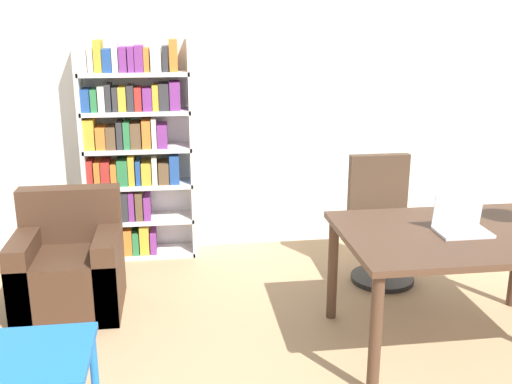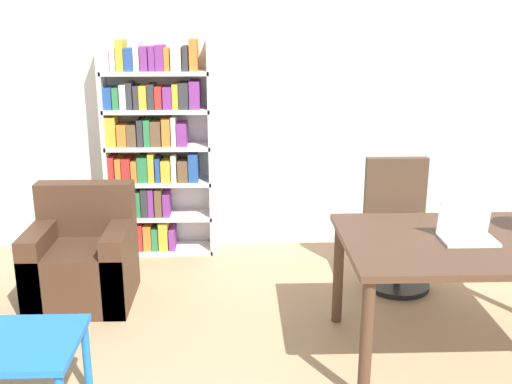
# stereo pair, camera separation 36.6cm
# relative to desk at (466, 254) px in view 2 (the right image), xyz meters

# --- Properties ---
(wall_back) EXTENTS (8.00, 0.06, 2.70)m
(wall_back) POSITION_rel_desk_xyz_m (-1.05, 2.01, 0.67)
(wall_back) COLOR white
(wall_back) RESTS_ON ground_plane
(desk) EXTENTS (1.49, 1.03, 0.77)m
(desk) POSITION_rel_desk_xyz_m (0.00, 0.00, 0.00)
(desk) COLOR #4C3323
(desk) RESTS_ON ground_plane
(laptop) EXTENTS (0.32, 0.22, 0.23)m
(laptop) POSITION_rel_desk_xyz_m (-0.01, 0.00, 0.14)
(laptop) COLOR silver
(laptop) RESTS_ON desk
(office_chair) EXTENTS (0.51, 0.51, 1.00)m
(office_chair) POSITION_rel_desk_xyz_m (-0.12, 1.07, -0.21)
(office_chair) COLOR black
(office_chair) RESTS_ON ground_plane
(side_table_blue) EXTENTS (0.67, 0.56, 0.48)m
(side_table_blue) POSITION_rel_desk_xyz_m (-2.52, -0.59, -0.26)
(side_table_blue) COLOR blue
(side_table_blue) RESTS_ON ground_plane
(armchair) EXTENTS (0.73, 0.66, 0.86)m
(armchair) POSITION_rel_desk_xyz_m (-2.53, 0.85, -0.38)
(armchair) COLOR #472D1E
(armchair) RESTS_ON ground_plane
(bookshelf) EXTENTS (0.94, 0.28, 1.91)m
(bookshelf) POSITION_rel_desk_xyz_m (-2.11, 1.82, 0.27)
(bookshelf) COLOR white
(bookshelf) RESTS_ON ground_plane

